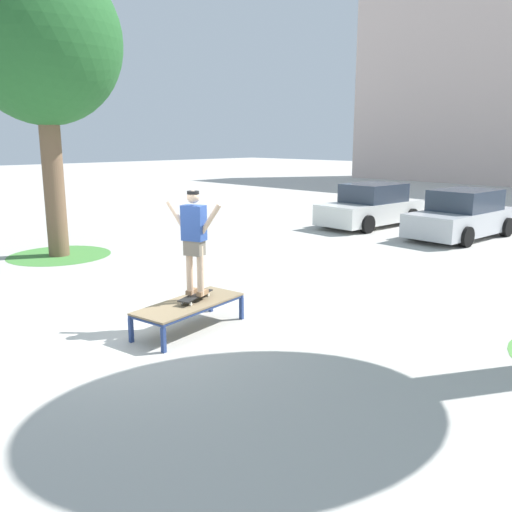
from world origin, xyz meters
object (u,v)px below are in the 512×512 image
Objects in this scene: skater at (194,236)px; car_silver at (462,216)px; skate_box at (189,305)px; car_white at (371,207)px; tree_near_left at (43,43)px; skateboard at (196,296)px.

skater reaches higher than car_silver.
skate_box is 0.47× the size of car_white.
tree_near_left is 1.74× the size of car_silver.
skate_box is 0.27× the size of tree_near_left.
tree_near_left reaches higher than skate_box.
skate_box is at bearing -80.26° from skater.
skateboard is at bearing 99.62° from skate_box.
car_silver reaches higher than skateboard.
car_white is 3.32m from car_silver.
car_white is 1.00× the size of car_silver.
skater reaches higher than skateboard.
skateboard is 0.19× the size of car_white.
tree_near_left is at bearing 173.22° from skater.
skateboard is at bearing -86.25° from car_silver.
skateboard reaches higher than skate_box.
skater is 0.40× the size of car_white.
skateboard is 8.52m from tree_near_left.
car_silver is at bearing 93.75° from skateboard.
car_silver is (-0.73, 11.09, 0.15)m from skateboard.
car_white and car_silver have the same top height.
car_silver is (-0.75, 11.24, 0.28)m from skate_box.
car_white is (2.94, 10.18, -4.65)m from tree_near_left.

